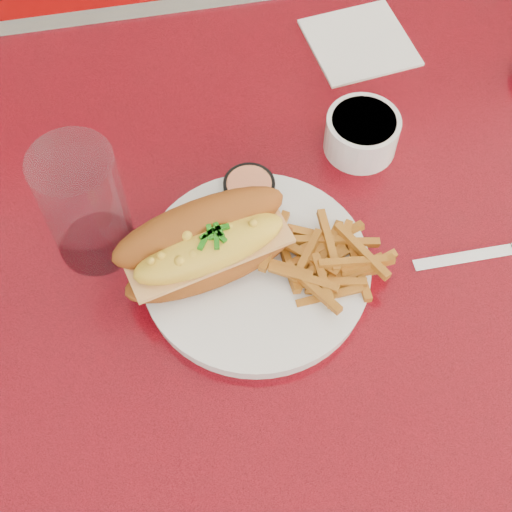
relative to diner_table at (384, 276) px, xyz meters
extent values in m
plane|color=beige|center=(0.00, 0.00, -0.61)|extent=(8.00, 8.00, 0.00)
cube|color=red|center=(0.00, 0.00, 0.14)|extent=(1.20, 0.80, 0.04)
cylinder|color=silver|center=(0.00, 0.00, -0.24)|extent=(0.09, 0.09, 0.72)
cylinder|color=silver|center=(0.00, 0.00, -0.59)|extent=(0.52, 0.52, 0.03)
cube|color=#A40B0A|center=(0.00, 0.78, -0.38)|extent=(1.20, 0.50, 0.45)
cylinder|color=white|center=(-0.19, -0.05, 0.17)|extent=(0.29, 0.29, 0.02)
cylinder|color=white|center=(-0.19, -0.05, 0.18)|extent=(0.30, 0.30, 0.00)
ellipsoid|color=#984D18|center=(-0.24, -0.05, 0.20)|extent=(0.21, 0.11, 0.04)
cube|color=#ECB269|center=(-0.24, -0.05, 0.21)|extent=(0.18, 0.09, 0.01)
ellipsoid|color=yellow|center=(-0.24, -0.05, 0.22)|extent=(0.18, 0.09, 0.04)
ellipsoid|color=#984D18|center=(-0.24, -0.02, 0.23)|extent=(0.21, 0.12, 0.08)
cube|color=silver|center=(-0.13, -0.07, 0.18)|extent=(0.07, 0.10, 0.00)
cube|color=silver|center=(-0.17, -0.01, 0.18)|extent=(0.03, 0.03, 0.00)
cylinder|color=white|center=(-0.03, 0.10, 0.19)|extent=(0.11, 0.11, 0.05)
cylinder|color=black|center=(-0.03, 0.10, 0.21)|extent=(0.09, 0.09, 0.01)
cylinder|color=black|center=(-0.18, 0.05, 0.18)|extent=(0.07, 0.07, 0.03)
cylinder|color=#E98054|center=(-0.18, 0.05, 0.19)|extent=(0.06, 0.06, 0.01)
cylinder|color=silver|center=(-0.36, 0.02, 0.24)|extent=(0.11, 0.11, 0.15)
cube|color=silver|center=(0.05, -0.08, 0.16)|extent=(0.12, 0.02, 0.00)
cube|color=white|center=(0.02, 0.28, 0.16)|extent=(0.15, 0.15, 0.00)
camera|label=1|loc=(-0.26, -0.43, 0.86)|focal=50.00mm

